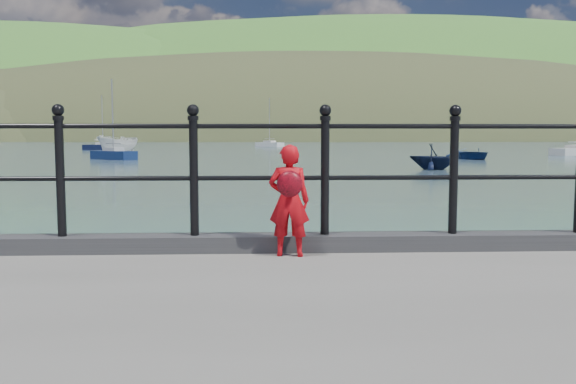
{
  "coord_description": "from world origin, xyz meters",
  "views": [
    {
      "loc": [
        0.02,
        -5.72,
        2.08
      ],
      "look_at": [
        0.26,
        -0.2,
        1.55
      ],
      "focal_mm": 38.0,
      "sensor_mm": 36.0,
      "label": 1
    }
  ],
  "objects_px": {
    "child": "(289,200)",
    "sailboat_left": "(103,147)",
    "railing": "(260,162)",
    "launch_blue": "(472,154)",
    "launch_navy": "(434,157)",
    "sailboat_deep": "(269,145)",
    "sailboat_port": "(114,155)",
    "launch_white": "(118,146)"
  },
  "relations": [
    {
      "from": "child",
      "to": "sailboat_left",
      "type": "relative_size",
      "value": 0.14
    },
    {
      "from": "railing",
      "to": "sailboat_left",
      "type": "relative_size",
      "value": 2.49
    },
    {
      "from": "child",
      "to": "launch_blue",
      "type": "xyz_separation_m",
      "value": [
        17.16,
        44.4,
        -1.03
      ]
    },
    {
      "from": "launch_navy",
      "to": "sailboat_deep",
      "type": "height_order",
      "value": "sailboat_deep"
    },
    {
      "from": "railing",
      "to": "sailboat_port",
      "type": "xyz_separation_m",
      "value": [
        -12.08,
        44.91,
        -1.48
      ]
    },
    {
      "from": "launch_white",
      "to": "launch_blue",
      "type": "bearing_deg",
      "value": 13.72
    },
    {
      "from": "launch_navy",
      "to": "sailboat_left",
      "type": "bearing_deg",
      "value": 66.04
    },
    {
      "from": "child",
      "to": "launch_blue",
      "type": "bearing_deg",
      "value": -103.64
    },
    {
      "from": "sailboat_left",
      "to": "sailboat_deep",
      "type": "bearing_deg",
      "value": 44.65
    },
    {
      "from": "railing",
      "to": "sailboat_port",
      "type": "relative_size",
      "value": 2.7
    },
    {
      "from": "launch_blue",
      "to": "launch_navy",
      "type": "xyz_separation_m",
      "value": [
        -7.35,
        -14.58,
        0.29
      ]
    },
    {
      "from": "launch_navy",
      "to": "sailboat_port",
      "type": "height_order",
      "value": "sailboat_port"
    },
    {
      "from": "railing",
      "to": "sailboat_left",
      "type": "bearing_deg",
      "value": 105.38
    },
    {
      "from": "railing",
      "to": "child",
      "type": "xyz_separation_m",
      "value": [
        0.26,
        -0.26,
        -0.32
      ]
    },
    {
      "from": "launch_blue",
      "to": "sailboat_left",
      "type": "xyz_separation_m",
      "value": [
        -38.06,
        30.91,
        -0.13
      ]
    },
    {
      "from": "child",
      "to": "launch_navy",
      "type": "height_order",
      "value": "child"
    },
    {
      "from": "railing",
      "to": "child",
      "type": "bearing_deg",
      "value": -45.13
    },
    {
      "from": "child",
      "to": "launch_blue",
      "type": "distance_m",
      "value": 47.61
    },
    {
      "from": "railing",
      "to": "launch_white",
      "type": "height_order",
      "value": "railing"
    },
    {
      "from": "sailboat_port",
      "to": "launch_blue",
      "type": "bearing_deg",
      "value": 38.93
    },
    {
      "from": "railing",
      "to": "launch_white",
      "type": "bearing_deg",
      "value": 104.4
    },
    {
      "from": "launch_blue",
      "to": "sailboat_deep",
      "type": "height_order",
      "value": "sailboat_deep"
    },
    {
      "from": "launch_white",
      "to": "launch_navy",
      "type": "bearing_deg",
      "value": -15.83
    },
    {
      "from": "launch_blue",
      "to": "sailboat_port",
      "type": "bearing_deg",
      "value": 169.87
    },
    {
      "from": "launch_white",
      "to": "sailboat_deep",
      "type": "distance_m",
      "value": 45.39
    },
    {
      "from": "railing",
      "to": "child",
      "type": "distance_m",
      "value": 0.49
    },
    {
      "from": "child",
      "to": "sailboat_deep",
      "type": "bearing_deg",
      "value": -83.16
    },
    {
      "from": "launch_white",
      "to": "child",
      "type": "bearing_deg",
      "value": -47.59
    },
    {
      "from": "child",
      "to": "launch_blue",
      "type": "relative_size",
      "value": 0.22
    },
    {
      "from": "child",
      "to": "sailboat_port",
      "type": "distance_m",
      "value": 46.83
    },
    {
      "from": "railing",
      "to": "sailboat_deep",
      "type": "height_order",
      "value": "sailboat_deep"
    },
    {
      "from": "launch_blue",
      "to": "launch_white",
      "type": "xyz_separation_m",
      "value": [
        -30.73,
        7.71,
        0.51
      ]
    },
    {
      "from": "launch_navy",
      "to": "sailboat_port",
      "type": "distance_m",
      "value": 26.96
    },
    {
      "from": "child",
      "to": "sailboat_port",
      "type": "relative_size",
      "value": 0.15
    },
    {
      "from": "sailboat_deep",
      "to": "launch_white",
      "type": "bearing_deg",
      "value": -59.7
    },
    {
      "from": "launch_blue",
      "to": "sailboat_deep",
      "type": "distance_m",
      "value": 53.15
    },
    {
      "from": "child",
      "to": "sailboat_deep",
      "type": "xyz_separation_m",
      "value": [
        1.1,
        95.06,
        -1.16
      ]
    },
    {
      "from": "railing",
      "to": "child",
      "type": "relative_size",
      "value": 18.37
    },
    {
      "from": "launch_blue",
      "to": "sailboat_port",
      "type": "height_order",
      "value": "sailboat_port"
    },
    {
      "from": "launch_blue",
      "to": "child",
      "type": "bearing_deg",
      "value": -119.78
    },
    {
      "from": "sailboat_deep",
      "to": "sailboat_port",
      "type": "bearing_deg",
      "value": -55.92
    },
    {
      "from": "railing",
      "to": "sailboat_port",
      "type": "bearing_deg",
      "value": 105.06
    }
  ]
}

